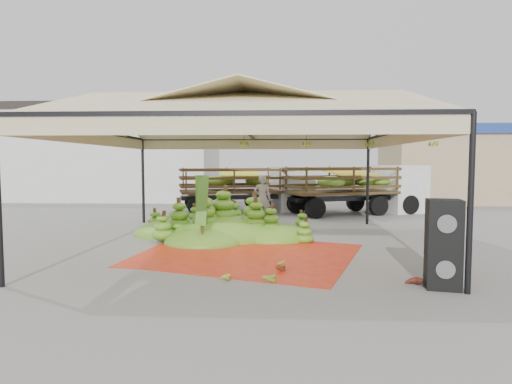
{
  "coord_description": "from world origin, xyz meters",
  "views": [
    {
      "loc": [
        0.84,
        -11.14,
        2.18
      ],
      "look_at": [
        0.2,
        1.5,
        1.3
      ],
      "focal_mm": 30.0,
      "sensor_mm": 36.0,
      "label": 1
    }
  ],
  "objects_px": {
    "banana_heap": "(224,216)",
    "truck_left": "(252,184)",
    "speaker_stack": "(443,244)",
    "vendor": "(262,198)",
    "truck_right": "(362,184)"
  },
  "relations": [
    {
      "from": "banana_heap",
      "to": "truck_left",
      "type": "distance_m",
      "value": 6.52
    },
    {
      "from": "banana_heap",
      "to": "speaker_stack",
      "type": "distance_m",
      "value": 6.69
    },
    {
      "from": "banana_heap",
      "to": "vendor",
      "type": "bearing_deg",
      "value": 72.98
    },
    {
      "from": "banana_heap",
      "to": "speaker_stack",
      "type": "relative_size",
      "value": 3.63
    },
    {
      "from": "speaker_stack",
      "to": "truck_left",
      "type": "xyz_separation_m",
      "value": [
        -4.0,
        11.49,
        0.45
      ]
    },
    {
      "from": "truck_left",
      "to": "truck_right",
      "type": "xyz_separation_m",
      "value": [
        4.72,
        -0.54,
        0.04
      ]
    },
    {
      "from": "banana_heap",
      "to": "truck_right",
      "type": "xyz_separation_m",
      "value": [
        5.15,
        5.94,
        0.66
      ]
    },
    {
      "from": "speaker_stack",
      "to": "vendor",
      "type": "distance_m",
      "value": 8.97
    },
    {
      "from": "vendor",
      "to": "speaker_stack",
      "type": "bearing_deg",
      "value": 114.32
    },
    {
      "from": "truck_right",
      "to": "vendor",
      "type": "bearing_deg",
      "value": -168.21
    },
    {
      "from": "vendor",
      "to": "truck_left",
      "type": "height_order",
      "value": "truck_left"
    },
    {
      "from": "speaker_stack",
      "to": "vendor",
      "type": "bearing_deg",
      "value": 123.02
    },
    {
      "from": "vendor",
      "to": "truck_left",
      "type": "distance_m",
      "value": 3.27
    },
    {
      "from": "vendor",
      "to": "truck_right",
      "type": "bearing_deg",
      "value": -145.43
    },
    {
      "from": "speaker_stack",
      "to": "truck_right",
      "type": "distance_m",
      "value": 10.98
    }
  ]
}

